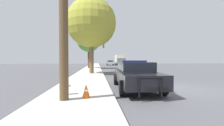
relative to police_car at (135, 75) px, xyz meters
The scene contains 12 objects.
ground_plane 2.36m from the police_car, ahead, with size 110.00×110.00×0.00m, color #4F4F54.
sidewalk_left 2.96m from the police_car, behind, with size 3.00×110.00×0.13m.
police_car is the anchor object (origin of this frame).
fire_hydrant 3.76m from the police_car, 155.24° to the right, with size 0.53×0.23×0.74m.
utility_pole 4.92m from the police_car, 143.46° to the right, with size 1.40×0.32×6.75m.
traffic_light 23.22m from the police_car, 95.94° to the left, with size 3.20×0.35×4.93m.
car_background_distant 36.29m from the police_car, 86.99° to the left, with size 2.18×4.75×1.41m.
car_background_oncoming 23.68m from the police_car, 78.48° to the left, with size 2.23×4.83×1.31m.
box_truck 35.77m from the police_car, 82.51° to the left, with size 2.70×7.70×3.02m.
tree_sidewalk_near 10.09m from the police_car, 107.28° to the left, with size 5.36×5.36×8.13m.
tree_sidewalk_mid 19.88m from the police_car, 100.37° to the left, with size 4.20×4.20×7.08m.
traffic_cone 3.31m from the police_car, 139.00° to the right, with size 0.30×0.30×0.52m.
Camera 1 is at (-4.31, -7.88, 1.57)m, focal length 24.00 mm.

